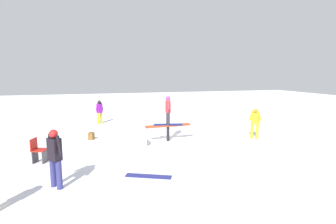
# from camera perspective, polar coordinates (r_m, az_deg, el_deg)

# --- Properties ---
(ground_plane) EXTENTS (60.00, 60.00, 0.00)m
(ground_plane) POSITION_cam_1_polar(r_m,az_deg,el_deg) (12.39, -0.00, -6.30)
(ground_plane) COLOR white
(rail_feature) EXTENTS (2.18, 0.42, 0.77)m
(rail_feature) POSITION_cam_1_polar(r_m,az_deg,el_deg) (12.24, -0.00, -3.36)
(rail_feature) COLOR black
(rail_feature) RESTS_ON ground
(snow_kicker_ramp) EXTENTS (1.89, 1.61, 0.64)m
(snow_kicker_ramp) POSITION_cam_1_polar(r_m,az_deg,el_deg) (11.79, -9.90, -5.58)
(snow_kicker_ramp) COLOR white
(snow_kicker_ramp) RESTS_ON ground
(main_rider_on_rail) EXTENTS (1.37, 0.79, 1.35)m
(main_rider_on_rail) POSITION_cam_1_polar(r_m,az_deg,el_deg) (12.10, -0.00, 0.36)
(main_rider_on_rail) COLOR navy
(main_rider_on_rail) RESTS_ON rail_feature
(bystander_purple) EXTENTS (0.52, 0.52, 1.47)m
(bystander_purple) POSITION_cam_1_polar(r_m,az_deg,el_deg) (16.94, -14.68, 0.29)
(bystander_purple) COLOR gold
(bystander_purple) RESTS_ON ground
(bystander_black) EXTENTS (0.50, 0.58, 1.66)m
(bystander_black) POSITION_cam_1_polar(r_m,az_deg,el_deg) (7.89, -23.40, -8.67)
(bystander_black) COLOR navy
(bystander_black) RESTS_ON ground
(bystander_yellow) EXTENTS (0.41, 0.55, 1.49)m
(bystander_yellow) POSITION_cam_1_polar(r_m,az_deg,el_deg) (13.28, 18.42, -2.04)
(bystander_yellow) COLOR gold
(bystander_yellow) RESTS_ON ground
(loose_snowboard_white) EXTENTS (1.20, 0.98, 0.02)m
(loose_snowboard_white) POSITION_cam_1_polar(r_m,az_deg,el_deg) (17.54, 6.06, -1.90)
(loose_snowboard_white) COLOR white
(loose_snowboard_white) RESTS_ON ground
(loose_snowboard_navy) EXTENTS (1.42, 0.85, 0.02)m
(loose_snowboard_navy) POSITION_cam_1_polar(r_m,az_deg,el_deg) (8.33, -4.29, -13.76)
(loose_snowboard_navy) COLOR navy
(loose_snowboard_navy) RESTS_ON ground
(folding_chair) EXTENTS (0.55, 0.55, 0.88)m
(folding_chair) POSITION_cam_1_polar(r_m,az_deg,el_deg) (10.47, -26.40, -7.65)
(folding_chair) COLOR #3F3F44
(folding_chair) RESTS_ON ground
(backpack_on_snow) EXTENTS (0.31, 0.36, 0.34)m
(backpack_on_snow) POSITION_cam_1_polar(r_m,az_deg,el_deg) (13.13, -16.35, -5.03)
(backpack_on_snow) COLOR brown
(backpack_on_snow) RESTS_ON ground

